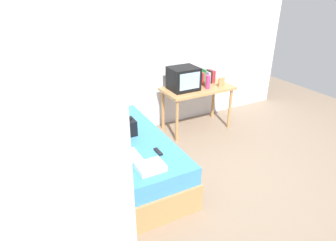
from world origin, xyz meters
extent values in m
plane|color=#84705B|center=(0.00, 0.00, 0.00)|extent=(8.00, 8.00, 0.00)
cube|color=silver|center=(0.00, 2.00, 1.30)|extent=(5.20, 0.10, 2.60)
cube|color=silver|center=(-2.00, 0.00, 1.30)|extent=(0.10, 4.10, 2.60)
cube|color=#B27F4C|center=(-1.01, 0.80, 0.17)|extent=(1.00, 2.00, 0.34)
cube|color=teal|center=(-1.01, 0.80, 0.44)|extent=(0.97, 1.94, 0.21)
cube|color=#B27F4C|center=(0.52, 1.53, 0.72)|extent=(1.16, 0.60, 0.04)
cylinder|color=#B27F4C|center=(0.00, 1.29, 0.35)|extent=(0.05, 0.05, 0.70)
cylinder|color=#B27F4C|center=(1.04, 1.29, 0.35)|extent=(0.05, 0.05, 0.70)
cylinder|color=#B27F4C|center=(0.00, 1.77, 0.35)|extent=(0.05, 0.05, 0.70)
cylinder|color=#B27F4C|center=(1.04, 1.77, 0.35)|extent=(0.05, 0.05, 0.70)
cube|color=black|center=(0.26, 1.57, 0.92)|extent=(0.44, 0.38, 0.36)
cube|color=#8CB2E0|center=(0.26, 1.37, 0.93)|extent=(0.35, 0.01, 0.26)
cylinder|color=#E53372|center=(0.63, 1.41, 0.85)|extent=(0.07, 0.07, 0.22)
cube|color=#B72D33|center=(0.66, 1.67, 0.85)|extent=(0.04, 0.17, 0.21)
cube|color=#337F47|center=(0.70, 1.67, 0.84)|extent=(0.02, 0.15, 0.20)
cube|color=#337F47|center=(0.72, 1.67, 0.87)|extent=(0.02, 0.14, 0.25)
cube|color=#7A3D89|center=(0.75, 1.67, 0.84)|extent=(0.03, 0.16, 0.20)
cube|color=gray|center=(0.79, 1.67, 0.84)|extent=(0.04, 0.17, 0.19)
cube|color=black|center=(0.83, 1.67, 0.85)|extent=(0.04, 0.16, 0.21)
cube|color=#B72D33|center=(0.87, 1.67, 0.85)|extent=(0.04, 0.13, 0.21)
cube|color=#B72D33|center=(0.90, 1.67, 0.85)|extent=(0.02, 0.15, 0.21)
cube|color=#B27F4C|center=(0.89, 1.39, 0.82)|extent=(0.11, 0.02, 0.15)
cube|color=yellow|center=(-1.05, 1.50, 0.61)|extent=(0.52, 0.35, 0.12)
cube|color=black|center=(-1.00, 0.89, 0.65)|extent=(0.30, 0.20, 0.20)
cylinder|color=black|center=(-1.00, 0.89, 0.76)|extent=(0.24, 0.02, 0.02)
cube|color=white|center=(-1.11, 0.40, 0.55)|extent=(0.21, 0.29, 0.01)
cube|color=black|center=(-0.80, 0.32, 0.56)|extent=(0.04, 0.16, 0.02)
cube|color=white|center=(-1.01, 0.06, 0.58)|extent=(0.28, 0.22, 0.06)
camera|label=1|loc=(-2.01, -2.21, 2.30)|focal=30.87mm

